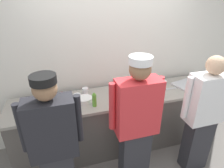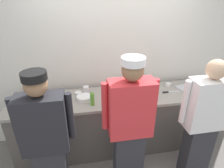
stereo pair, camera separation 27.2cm
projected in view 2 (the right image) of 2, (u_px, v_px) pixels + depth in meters
The scene contains 17 objects.
ground_plane at pixel (124, 161), 2.91m from camera, with size 9.00×9.00×0.00m, color slate.
wall_back at pixel (114, 56), 3.03m from camera, with size 4.95×0.10×2.76m.
prep_counter at pixel (120, 121), 3.02m from camera, with size 3.15×0.67×0.93m.
chef_near_left at pixel (47, 141), 2.02m from camera, with size 0.61×0.24×1.68m.
chef_center at pixel (130, 125), 2.19m from camera, with size 0.63×0.24×1.75m.
chef_far_right at pixel (203, 121), 2.35m from camera, with size 0.61×0.24×1.67m.
plate_stack_front at pixel (46, 97), 2.75m from camera, with size 0.19×0.19×0.05m.
plate_stack_rear at pixel (84, 98), 2.70m from camera, with size 0.21×0.21×0.06m.
mixing_bowl_steel at pixel (139, 92), 2.81m from camera, with size 0.38×0.38×0.10m, color #B7BABF.
sheet_tray at pixel (193, 88), 3.00m from camera, with size 0.46×0.33×0.02m, color #B7BABF.
squeeze_bottle_primary at pixel (39, 97), 2.58m from camera, with size 0.06×0.06×0.21m.
squeeze_bottle_secondary at pixel (92, 98), 2.55m from camera, with size 0.06×0.06×0.21m.
squeeze_bottle_spare at pixel (63, 95), 2.65m from camera, with size 0.06×0.06×0.19m.
ramekin_red_sauce at pixel (78, 93), 2.84m from camera, with size 0.10×0.10×0.04m.
ramekin_green_sauce at pixel (168, 84), 3.10m from camera, with size 0.09×0.09×0.04m.
deli_cup at pixel (86, 90), 2.87m from camera, with size 0.09×0.09×0.10m, color white.
chefs_knife at pixel (170, 92), 2.91m from camera, with size 0.28×0.03×0.02m.
Camera 2 is at (-0.55, -2.04, 2.33)m, focal length 30.92 mm.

